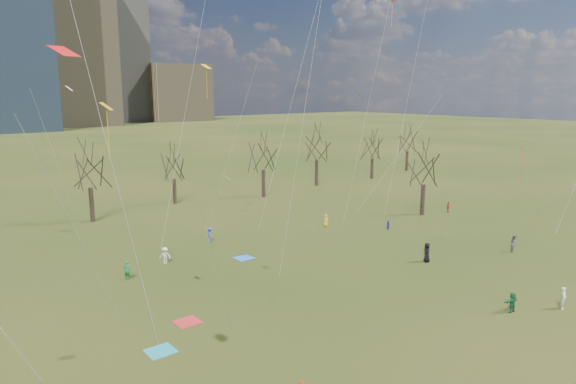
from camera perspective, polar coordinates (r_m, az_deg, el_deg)
ground at (r=35.68m, az=12.48°, el=-14.10°), size 500.00×500.00×0.00m
bare_tree_row at (r=63.18m, az=-14.49°, el=2.68°), size 113.04×29.80×9.50m
blanket_teal at (r=32.51m, az=-13.96°, el=-16.78°), size 1.60×1.50×0.03m
blanket_navy at (r=47.63m, az=-4.91°, el=-7.29°), size 1.60×1.50×0.03m
blanket_crimson at (r=35.71m, az=-11.10°, el=-13.98°), size 1.60×1.50×0.03m
person_1 at (r=41.48m, az=28.27°, el=-10.34°), size 0.68×0.56×1.60m
person_5 at (r=39.42m, az=23.65°, el=-11.16°), size 1.39×0.66×1.44m
person_6 at (r=47.79m, az=15.19°, el=-6.49°), size 0.94×1.04×1.78m
person_8 at (r=57.57m, az=11.10°, el=-3.65°), size 0.66×0.67×1.09m
person_9 at (r=47.03m, az=-13.51°, el=-6.87°), size 1.11×1.00×1.49m
person_10 at (r=67.70m, az=17.37°, el=-1.60°), size 0.87×0.56×1.37m
person_12 at (r=58.07m, az=4.23°, el=-3.17°), size 0.45×0.69×1.41m
person_13 at (r=44.10m, az=-17.43°, el=-8.27°), size 0.67×0.66×1.55m
person_14 at (r=53.43m, az=23.83°, el=-5.26°), size 1.01×0.94×1.65m
person_15 at (r=52.71m, az=-8.67°, el=-4.70°), size 0.79×1.10×1.53m
kites_airborne at (r=43.29m, az=5.93°, el=10.16°), size 57.20×43.18×36.60m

